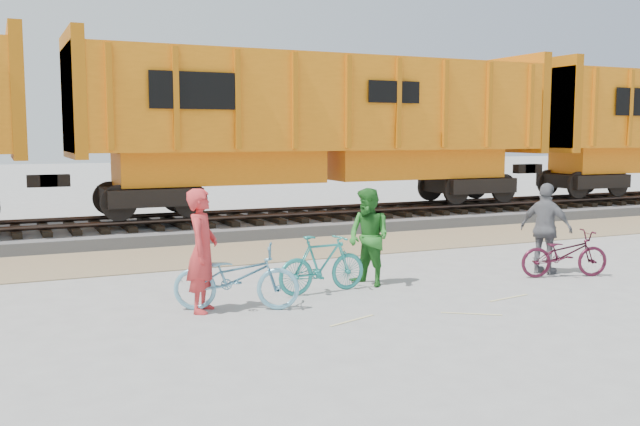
% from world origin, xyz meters
% --- Properties ---
extents(ground, '(120.00, 120.00, 0.00)m').
position_xyz_m(ground, '(0.00, 0.00, 0.00)').
color(ground, '#9E9E99').
rests_on(ground, ground).
extents(gravel_strip, '(120.00, 3.00, 0.02)m').
position_xyz_m(gravel_strip, '(0.00, 5.50, 0.01)').
color(gravel_strip, '#987F5E').
rests_on(gravel_strip, ground).
extents(ballast_bed, '(120.00, 4.00, 0.30)m').
position_xyz_m(ballast_bed, '(0.00, 9.00, 0.15)').
color(ballast_bed, slate).
rests_on(ballast_bed, ground).
extents(track, '(120.00, 2.60, 0.24)m').
position_xyz_m(track, '(0.00, 9.00, 0.47)').
color(track, black).
rests_on(track, ballast_bed).
extents(hopper_car_center, '(14.00, 3.13, 4.65)m').
position_xyz_m(hopper_car_center, '(3.09, 9.00, 3.01)').
color(hopper_car_center, black).
rests_on(hopper_car_center, track).
extents(bicycle_blue, '(2.03, 1.38, 1.01)m').
position_xyz_m(bicycle_blue, '(-2.31, 0.53, 0.51)').
color(bicycle_blue, '#6AACC6').
rests_on(bicycle_blue, ground).
extents(bicycle_teal, '(1.70, 0.62, 1.00)m').
position_xyz_m(bicycle_teal, '(-0.63, 1.04, 0.50)').
color(bicycle_teal, teal).
rests_on(bicycle_teal, ground).
extents(bicycle_maroon, '(1.78, 1.06, 0.89)m').
position_xyz_m(bicycle_maroon, '(4.09, 0.38, 0.44)').
color(bicycle_maroon, '#441224').
rests_on(bicycle_maroon, ground).
extents(person_solo, '(0.72, 0.82, 1.88)m').
position_xyz_m(person_solo, '(-2.81, 0.63, 0.94)').
color(person_solo, red).
rests_on(person_solo, ground).
extents(person_man, '(0.89, 1.01, 1.74)m').
position_xyz_m(person_man, '(0.37, 1.24, 0.87)').
color(person_man, '#256E23').
rests_on(person_man, ground).
extents(person_woman, '(0.80, 1.11, 1.76)m').
position_xyz_m(person_woman, '(3.99, 0.78, 0.88)').
color(person_woman, slate).
rests_on(person_woman, ground).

